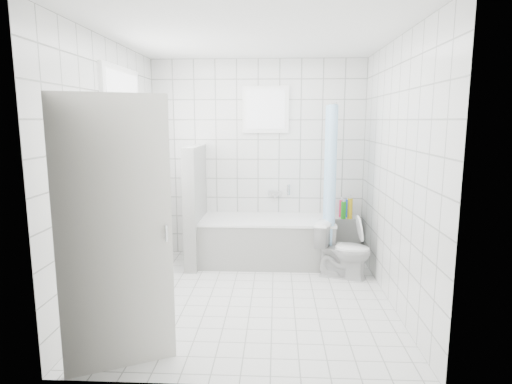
{
  "coord_description": "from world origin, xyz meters",
  "views": [
    {
      "loc": [
        0.25,
        -4.19,
        1.81
      ],
      "look_at": [
        0.03,
        0.35,
        1.05
      ],
      "focal_mm": 30.0,
      "sensor_mm": 36.0,
      "label": 1
    }
  ],
  "objects": [
    {
      "name": "ground",
      "position": [
        0.0,
        0.0,
        0.0
      ],
      "size": [
        3.0,
        3.0,
        0.0
      ],
      "primitive_type": "plane",
      "color": "white",
      "rests_on": "ground"
    },
    {
      "name": "ceiling",
      "position": [
        0.0,
        0.0,
        2.6
      ],
      "size": [
        3.0,
        3.0,
        0.0
      ],
      "primitive_type": "plane",
      "rotation": [
        3.14,
        0.0,
        0.0
      ],
      "color": "white",
      "rests_on": "ground"
    },
    {
      "name": "wall_back",
      "position": [
        0.0,
        1.5,
        1.3
      ],
      "size": [
        2.8,
        0.02,
        2.6
      ],
      "primitive_type": "cube",
      "color": "white",
      "rests_on": "ground"
    },
    {
      "name": "wall_front",
      "position": [
        0.0,
        -1.5,
        1.3
      ],
      "size": [
        2.8,
        0.02,
        2.6
      ],
      "primitive_type": "cube",
      "color": "white",
      "rests_on": "ground"
    },
    {
      "name": "wall_left",
      "position": [
        -1.4,
        0.0,
        1.3
      ],
      "size": [
        0.02,
        3.0,
        2.6
      ],
      "primitive_type": "cube",
      "color": "white",
      "rests_on": "ground"
    },
    {
      "name": "wall_right",
      "position": [
        1.4,
        0.0,
        1.3
      ],
      "size": [
        0.02,
        3.0,
        2.6
      ],
      "primitive_type": "cube",
      "color": "white",
      "rests_on": "ground"
    },
    {
      "name": "window_left",
      "position": [
        -1.35,
        0.3,
        1.6
      ],
      "size": [
        0.01,
        0.9,
        1.4
      ],
      "primitive_type": "cube",
      "color": "white",
      "rests_on": "wall_left"
    },
    {
      "name": "window_back",
      "position": [
        0.1,
        1.46,
        1.95
      ],
      "size": [
        0.5,
        0.01,
        0.5
      ],
      "primitive_type": "cube",
      "color": "white",
      "rests_on": "wall_back"
    },
    {
      "name": "window_sill",
      "position": [
        -1.31,
        0.3,
        0.86
      ],
      "size": [
        0.18,
        1.02,
        0.08
      ],
      "primitive_type": "cube",
      "color": "white",
      "rests_on": "wall_left"
    },
    {
      "name": "door",
      "position": [
        -0.89,
        -1.31,
        1.0
      ],
      "size": [
        0.74,
        0.39,
        2.0
      ],
      "primitive_type": "cube",
      "rotation": [
        0.0,
        0.0,
        -1.12
      ],
      "color": "silver",
      "rests_on": "ground"
    },
    {
      "name": "bathtub",
      "position": [
        0.13,
        1.12,
        0.29
      ],
      "size": [
        1.68,
        0.77,
        0.58
      ],
      "color": "white",
      "rests_on": "ground"
    },
    {
      "name": "partition_wall",
      "position": [
        -0.77,
        1.07,
        0.75
      ],
      "size": [
        0.15,
        0.85,
        1.5
      ],
      "primitive_type": "cube",
      "color": "white",
      "rests_on": "ground"
    },
    {
      "name": "tiled_ledge",
      "position": [
        1.15,
        1.38,
        0.28
      ],
      "size": [
        0.4,
        0.24,
        0.55
      ],
      "primitive_type": "cube",
      "color": "white",
      "rests_on": "ground"
    },
    {
      "name": "toilet",
      "position": [
        1.03,
        0.65,
        0.32
      ],
      "size": [
        0.71,
        0.52,
        0.64
      ],
      "primitive_type": "imported",
      "rotation": [
        0.0,
        0.0,
        1.28
      ],
      "color": "white",
      "rests_on": "ground"
    },
    {
      "name": "curtain_rod",
      "position": [
        0.91,
        1.1,
        2.0
      ],
      "size": [
        0.02,
        0.8,
        0.02
      ],
      "primitive_type": "cylinder",
      "rotation": [
        1.57,
        0.0,
        0.0
      ],
      "color": "silver",
      "rests_on": "wall_back"
    },
    {
      "name": "shower_curtain",
      "position": [
        0.91,
        0.97,
        1.1
      ],
      "size": [
        0.14,
        0.48,
        1.78
      ],
      "primitive_type": null,
      "color": "#51A9ED",
      "rests_on": "curtain_rod"
    },
    {
      "name": "tub_faucet",
      "position": [
        0.23,
        1.46,
        0.85
      ],
      "size": [
        0.18,
        0.06,
        0.06
      ],
      "primitive_type": "cube",
      "color": "silver",
      "rests_on": "wall_back"
    },
    {
      "name": "sill_bottles",
      "position": [
        -1.3,
        0.28,
        1.03
      ],
      "size": [
        0.17,
        0.74,
        0.33
      ],
      "color": "#CC66BD",
      "rests_on": "window_sill"
    },
    {
      "name": "ledge_bottles",
      "position": [
        1.16,
        1.34,
        0.67
      ],
      "size": [
        0.16,
        0.18,
        0.27
      ],
      "color": "green",
      "rests_on": "tiled_ledge"
    }
  ]
}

